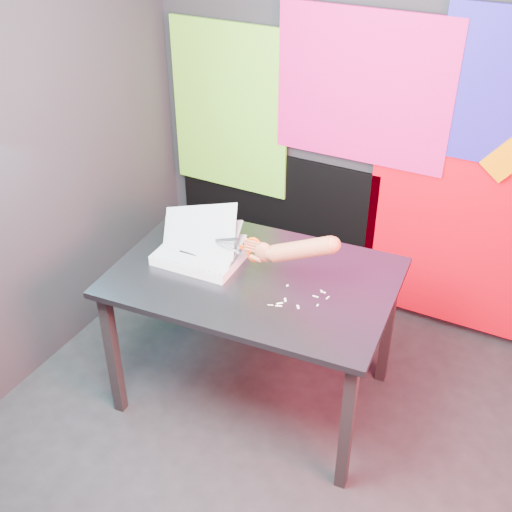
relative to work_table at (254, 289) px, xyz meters
The scene contains 7 objects.
room 0.90m from the work_table, 52.15° to the right, with size 3.01×3.01×2.71m.
backdrop 1.12m from the work_table, 66.95° to the left, with size 2.88×0.05×2.08m.
work_table is the anchor object (origin of this frame).
printout_stack 0.31m from the work_table, behind, with size 0.44×0.30×0.29m.
scissors 0.22m from the work_table, 161.10° to the right, with size 0.23×0.02×0.13m.
hand_forearm 0.34m from the work_table, ahead, with size 0.43×0.10×0.21m.
paper_clippings 0.29m from the work_table, 16.78° to the right, with size 0.21×0.21×0.00m.
Camera 1 is at (0.77, -1.67, 2.43)m, focal length 45.00 mm.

